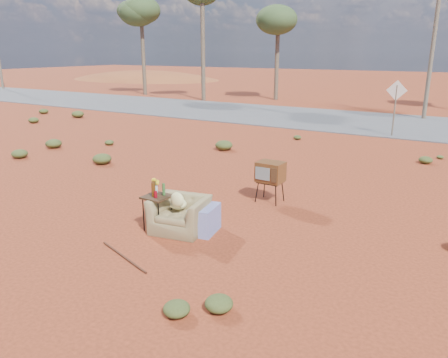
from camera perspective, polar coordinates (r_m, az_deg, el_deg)
The scene contains 12 objects.
ground at distance 8.26m, azimuth -5.10°, elevation -7.13°, with size 140.00×140.00×0.00m, color #98391E.
highway at distance 21.83m, azimuth 18.58°, elevation 7.02°, with size 140.00×7.00×0.04m, color #565659.
dirt_mound at distance 52.99m, azimuth -10.31°, elevation 12.69°, with size 26.00×18.00×2.00m, color brown.
armchair at distance 8.23m, azimuth -5.22°, elevation -4.12°, with size 1.26×0.95×0.88m.
tv_unit at distance 9.74m, azimuth 6.08°, elevation 0.86°, with size 0.59×0.49×0.93m.
side_table at distance 8.31m, azimuth -8.81°, elevation -1.95°, with size 0.48×0.48×0.96m.
rusty_bar at distance 7.51m, azimuth -12.98°, elevation -9.85°, with size 0.04×0.04×1.44m, color #492313.
road_sign at distance 18.44m, azimuth 21.53°, elevation 9.79°, with size 0.78×0.06×2.19m.
eucalyptus_far_left at distance 34.54m, azimuth -10.78°, elevation 20.63°, with size 3.20×3.20×7.10m.
eucalyptus_near_left at distance 30.83m, azimuth 7.12°, elevation 20.39°, with size 3.20×3.20×6.60m.
utility_pole_center at distance 23.76m, azimuth 25.83°, elevation 17.00°, with size 1.40×0.20×8.00m.
scrub_patch at distance 12.19m, azimuth 3.79°, elevation 1.45°, with size 17.49×8.07×0.33m.
Camera 1 is at (4.46, -6.11, 3.30)m, focal length 35.00 mm.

